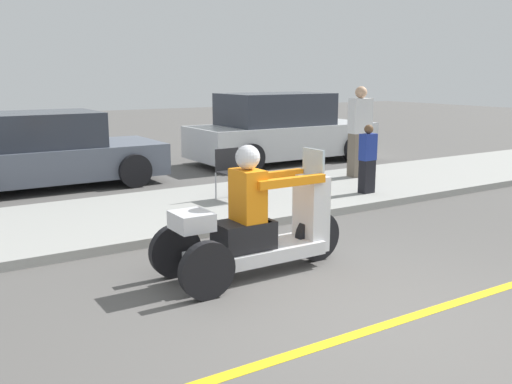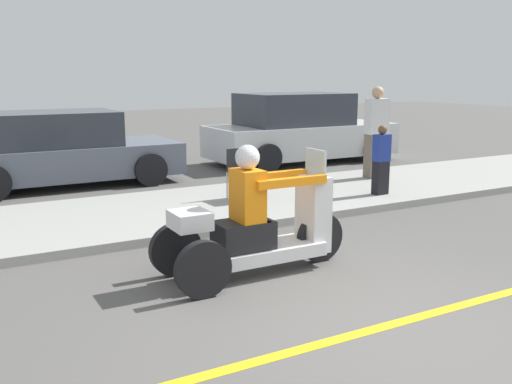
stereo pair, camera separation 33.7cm
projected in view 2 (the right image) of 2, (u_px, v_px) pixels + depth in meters
ground_plane at (380, 328)px, 4.88m from camera, size 60.00×60.00×0.00m
lane_stripe at (356, 334)px, 4.75m from camera, size 24.00×0.12×0.01m
sidewalk_strip at (181, 211)px, 8.80m from camera, size 28.00×2.80×0.12m
motorcycle_trike at (257, 229)px, 6.12m from camera, size 2.20×0.83×1.41m
spectator_near_curb at (376, 134)px, 11.11m from camera, size 0.45×0.29×1.78m
spectator_by_tree at (381, 161)px, 9.60m from camera, size 0.29×0.19×1.17m
folding_chair_curbside at (242, 168)px, 9.27m from camera, size 0.49×0.49×0.82m
parked_car_lot_left at (299, 130)px, 13.86m from camera, size 4.61×2.06×1.68m
parked_car_lot_center at (61, 151)px, 10.99m from camera, size 4.31×2.05×1.43m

